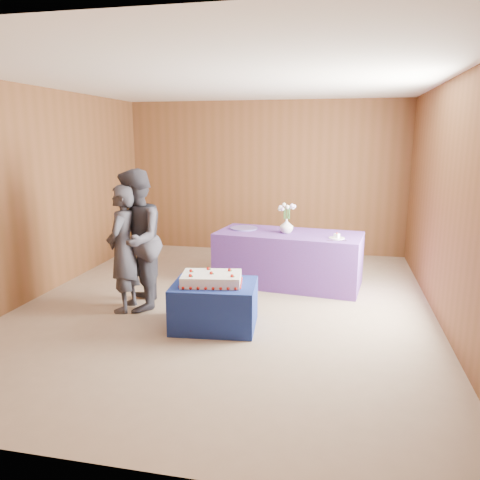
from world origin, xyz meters
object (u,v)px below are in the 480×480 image
(sheet_cake, at_px, (211,279))
(guest_left, at_px, (123,249))
(cake_table, at_px, (214,305))
(vase, at_px, (286,226))
(serving_table, at_px, (288,259))
(guest_right, at_px, (135,240))

(sheet_cake, distance_m, guest_left, 1.23)
(cake_table, height_order, guest_left, guest_left)
(sheet_cake, relative_size, guest_left, 0.47)
(vase, bearing_deg, serving_table, 21.76)
(cake_table, xyz_separation_m, vase, (0.59, 1.70, 0.60))
(serving_table, bearing_deg, vase, -151.12)
(serving_table, xyz_separation_m, guest_left, (-1.82, -1.42, 0.39))
(serving_table, height_order, guest_right, guest_right)
(vase, relative_size, guest_right, 0.12)
(serving_table, height_order, guest_left, guest_left)
(guest_left, bearing_deg, cake_table, 70.81)
(cake_table, relative_size, sheet_cake, 1.24)
(cake_table, xyz_separation_m, sheet_cake, (-0.02, -0.02, 0.31))
(sheet_cake, height_order, vase, vase)
(cake_table, bearing_deg, guest_right, 155.43)
(guest_right, bearing_deg, guest_left, -71.51)
(sheet_cake, height_order, guest_right, guest_right)
(serving_table, relative_size, guest_right, 1.18)
(sheet_cake, bearing_deg, vase, 61.04)
(serving_table, bearing_deg, guest_left, -134.84)
(serving_table, relative_size, guest_left, 1.31)
(sheet_cake, bearing_deg, guest_left, 156.03)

